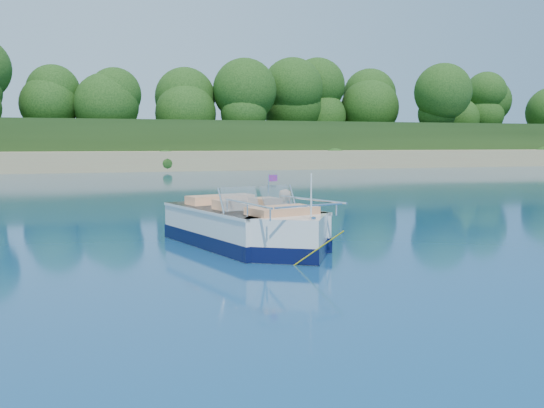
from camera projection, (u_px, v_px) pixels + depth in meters
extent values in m
plane|color=#0B284D|center=(386.00, 244.00, 12.89)|extent=(160.00, 160.00, 0.00)
cube|color=tan|center=(155.00, 163.00, 48.76)|extent=(170.00, 8.00, 2.00)
cube|color=#1B3214|center=(127.00, 152.00, 74.24)|extent=(170.00, 56.00, 6.00)
cylinder|color=black|center=(149.00, 129.00, 52.26)|extent=(0.44, 0.44, 3.60)
sphere|color=black|center=(148.00, 89.00, 51.92)|extent=(5.94, 5.94, 5.94)
cylinder|color=black|center=(368.00, 136.00, 56.63)|extent=(0.44, 0.44, 2.60)
sphere|color=black|center=(368.00, 109.00, 56.38)|extent=(4.29, 4.29, 4.29)
cube|color=silver|center=(242.00, 231.00, 12.83)|extent=(2.79, 4.02, 1.01)
cube|color=silver|center=(288.00, 242.00, 11.38)|extent=(1.87, 1.87, 1.01)
cube|color=black|center=(242.00, 237.00, 12.85)|extent=(2.83, 4.06, 0.29)
cube|color=black|center=(288.00, 249.00, 11.40)|extent=(1.91, 1.91, 0.29)
cube|color=tan|center=(235.00, 216.00, 13.04)|extent=(2.14, 2.86, 0.10)
cube|color=silver|center=(242.00, 208.00, 12.78)|extent=(2.83, 4.03, 0.06)
cube|color=black|center=(200.00, 219.00, 14.50)|extent=(0.60, 0.46, 0.87)
cube|color=#8C9EA5|center=(240.00, 199.00, 11.96)|extent=(0.78, 0.34, 0.47)
cube|color=#8C9EA5|center=(276.00, 197.00, 12.42)|extent=(0.79, 0.52, 0.47)
cube|color=tan|center=(229.00, 209.00, 12.34)|extent=(0.65, 0.65, 0.39)
cube|color=tan|center=(265.00, 207.00, 12.81)|extent=(0.65, 0.65, 0.39)
cube|color=tan|center=(220.00, 203.00, 13.59)|extent=(1.59, 0.89, 0.37)
cube|color=tan|center=(282.00, 215.00, 11.49)|extent=(1.42, 1.02, 0.33)
cylinder|color=silver|center=(311.00, 196.00, 10.68)|extent=(0.03, 0.03, 0.82)
cube|color=red|center=(273.00, 178.00, 12.34)|extent=(0.21, 0.07, 0.14)
cube|color=silver|center=(313.00, 218.00, 10.68)|extent=(0.11, 0.08, 0.05)
cylinder|color=gold|center=(317.00, 249.00, 10.37)|extent=(0.61, 0.87, 0.74)
torus|color=yellow|center=(288.00, 229.00, 14.42)|extent=(1.63, 1.63, 0.39)
torus|color=red|center=(288.00, 229.00, 14.41)|extent=(1.34, 1.34, 0.13)
imported|color=tan|center=(285.00, 233.00, 14.43)|extent=(0.48, 0.90, 1.71)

